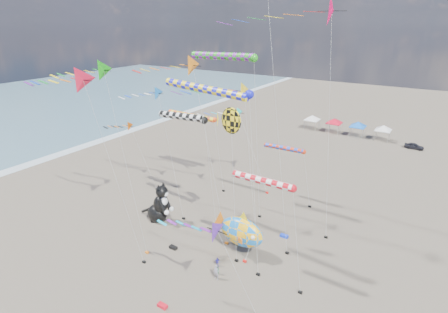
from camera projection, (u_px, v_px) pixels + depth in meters
ground at (140, 313)px, 29.63m from camera, size 260.00×260.00×0.00m
delta_kite_0 at (311, 12)px, 33.23m from camera, size 15.96×3.17×25.74m
delta_kite_1 at (237, 115)px, 48.90m from camera, size 10.82×1.83×12.12m
delta_kite_2 at (225, 234)px, 25.28m from camera, size 9.19×1.96×10.04m
delta_kite_3 at (104, 73)px, 32.28m from camera, size 10.39×2.18×20.05m
delta_kite_4 at (132, 128)px, 50.12m from camera, size 8.58×1.54×10.02m
delta_kite_5 at (153, 96)px, 40.07m from camera, size 8.76×1.77×16.36m
delta_kite_7 at (87, 81)px, 31.84m from camera, size 13.68×2.63×19.65m
delta_kite_8 at (181, 69)px, 34.82m from camera, size 12.74×2.36×20.19m
delta_kite_9 at (228, 92)px, 38.32m from camera, size 12.52×2.35×17.34m
windsock_0 at (266, 182)px, 30.12m from camera, size 7.36×0.70×10.60m
windsock_1 at (209, 90)px, 30.49m from camera, size 10.59×0.76×17.96m
windsock_2 at (193, 116)px, 49.59m from camera, size 9.78×0.73×10.91m
windsock_3 at (226, 57)px, 39.73m from camera, size 9.85×0.92×19.87m
windsock_4 at (184, 117)px, 38.64m from camera, size 8.00×0.82×13.68m
windsock_5 at (286, 149)px, 45.76m from camera, size 7.22×0.63×7.88m
angelfish_kite at (229, 122)px, 33.58m from camera, size 3.74×3.02×15.56m
cat_inflatable at (158, 202)px, 42.36m from camera, size 4.06×2.25×5.29m
fish_inflatable at (241, 232)px, 36.26m from camera, size 6.55×2.47×5.22m
person_adult at (216, 272)px, 33.28m from camera, size 0.58×0.39×1.59m
child_green at (217, 270)px, 33.97m from camera, size 0.62×0.59×1.01m
child_blue at (217, 262)px, 35.16m from camera, size 0.61×0.58×1.02m
kite_bag_0 at (162, 306)px, 30.23m from camera, size 0.90×0.44×0.30m
kite_bag_1 at (284, 236)px, 40.02m from camera, size 0.90×0.44×0.30m
kite_bag_2 at (173, 247)px, 37.99m from camera, size 0.90×0.44×0.30m
tent_row at (346, 121)px, 74.89m from camera, size 19.20×4.20×3.80m
parked_car at (414, 146)px, 67.40m from camera, size 3.50×1.58×1.17m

